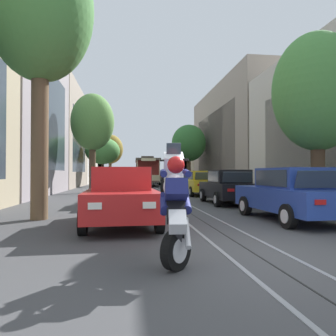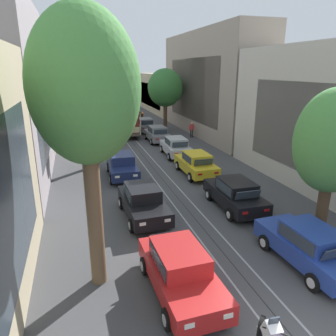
# 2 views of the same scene
# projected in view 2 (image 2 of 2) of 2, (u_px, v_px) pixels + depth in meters

# --- Properties ---
(ground_plane) EXTENTS (160.00, 160.00, 0.00)m
(ground_plane) POSITION_uv_depth(u_px,v_px,m) (135.00, 146.00, 30.21)
(ground_plane) COLOR #424244
(trolley_track_rails) EXTENTS (1.14, 68.94, 0.01)m
(trolley_track_rails) POSITION_uv_depth(u_px,v_px,m) (128.00, 137.00, 33.96)
(trolley_track_rails) COLOR gray
(trolley_track_rails) RESTS_ON ground
(building_facade_left) EXTENTS (5.89, 60.64, 10.88)m
(building_facade_left) POSITION_uv_depth(u_px,v_px,m) (20.00, 100.00, 27.89)
(building_facade_left) COLOR tan
(building_facade_left) RESTS_ON ground
(building_facade_right) EXTENTS (5.90, 60.64, 10.85)m
(building_facade_right) POSITION_uv_depth(u_px,v_px,m) (223.00, 96.00, 32.98)
(building_facade_right) COLOR beige
(building_facade_right) RESTS_ON ground
(parked_car_red_near_left) EXTENTS (2.09, 4.40, 1.58)m
(parked_car_red_near_left) POSITION_uv_depth(u_px,v_px,m) (180.00, 271.00, 10.27)
(parked_car_red_near_left) COLOR red
(parked_car_red_near_left) RESTS_ON ground
(parked_car_black_second_left) EXTENTS (2.09, 4.40, 1.58)m
(parked_car_black_second_left) POSITION_uv_depth(u_px,v_px,m) (143.00, 202.00, 15.59)
(parked_car_black_second_left) COLOR black
(parked_car_black_second_left) RESTS_ON ground
(parked_car_navy_mid_left) EXTENTS (2.11, 4.41, 1.58)m
(parked_car_navy_mid_left) POSITION_uv_depth(u_px,v_px,m) (122.00, 165.00, 21.46)
(parked_car_navy_mid_left) COLOR #19234C
(parked_car_navy_mid_left) RESTS_ON ground
(parked_car_blue_near_right) EXTENTS (2.13, 4.42, 1.58)m
(parked_car_blue_near_right) POSITION_uv_depth(u_px,v_px,m) (308.00, 245.00, 11.74)
(parked_car_blue_near_right) COLOR #233D93
(parked_car_blue_near_right) RESTS_ON ground
(parked_car_black_second_right) EXTENTS (2.04, 4.38, 1.58)m
(parked_car_black_second_right) POSITION_uv_depth(u_px,v_px,m) (235.00, 194.00, 16.56)
(parked_car_black_second_right) COLOR black
(parked_car_black_second_right) RESTS_ON ground
(parked_car_yellow_mid_right) EXTENTS (2.00, 4.36, 1.58)m
(parked_car_yellow_mid_right) POSITION_uv_depth(u_px,v_px,m) (196.00, 164.00, 21.83)
(parked_car_yellow_mid_right) COLOR gold
(parked_car_yellow_mid_right) RESTS_ON ground
(parked_car_silver_fourth_right) EXTENTS (2.11, 4.41, 1.58)m
(parked_car_silver_fourth_right) POSITION_uv_depth(u_px,v_px,m) (176.00, 147.00, 26.60)
(parked_car_silver_fourth_right) COLOR #B7B7BC
(parked_car_silver_fourth_right) RESTS_ON ground
(parked_car_grey_fifth_right) EXTENTS (2.01, 4.37, 1.58)m
(parked_car_grey_fifth_right) POSITION_uv_depth(u_px,v_px,m) (157.00, 134.00, 31.73)
(parked_car_grey_fifth_right) COLOR slate
(parked_car_grey_fifth_right) RESTS_ON ground
(parked_car_grey_sixth_right) EXTENTS (2.01, 4.37, 1.58)m
(parked_car_grey_sixth_right) POSITION_uv_depth(u_px,v_px,m) (145.00, 125.00, 36.84)
(parked_car_grey_sixth_right) COLOR slate
(parked_car_grey_sixth_right) RESTS_ON ground
(parked_car_orange_far_right) EXTENTS (2.03, 4.37, 1.58)m
(parked_car_orange_far_right) POSITION_uv_depth(u_px,v_px,m) (137.00, 118.00, 42.09)
(parked_car_orange_far_right) COLOR orange
(parked_car_orange_far_right) RESTS_ON ground
(street_tree_kerb_left_near) EXTENTS (3.25, 3.17, 8.87)m
(street_tree_kerb_left_near) POSITION_uv_depth(u_px,v_px,m) (85.00, 91.00, 9.11)
(street_tree_kerb_left_near) COLOR brown
(street_tree_kerb_left_near) RESTS_ON ground
(street_tree_kerb_left_second) EXTENTS (3.12, 2.77, 7.24)m
(street_tree_kerb_left_second) POSITION_uv_depth(u_px,v_px,m) (81.00, 99.00, 21.77)
(street_tree_kerb_left_second) COLOR brown
(street_tree_kerb_left_second) RESTS_ON ground
(street_tree_kerb_left_mid) EXTENTS (3.83, 3.87, 5.42)m
(street_tree_kerb_left_mid) POSITION_uv_depth(u_px,v_px,m) (77.00, 100.00, 33.26)
(street_tree_kerb_left_mid) COLOR #4C3826
(street_tree_kerb_left_mid) RESTS_ON ground
(street_tree_kerb_left_fourth) EXTENTS (3.93, 3.70, 7.43)m
(street_tree_kerb_left_fourth) POSITION_uv_depth(u_px,v_px,m) (75.00, 83.00, 45.52)
(street_tree_kerb_left_fourth) COLOR brown
(street_tree_kerb_left_fourth) RESTS_ON ground
(street_tree_kerb_right_near) EXTENTS (3.18, 2.77, 6.44)m
(street_tree_kerb_right_near) POSITION_uv_depth(u_px,v_px,m) (333.00, 142.00, 12.50)
(street_tree_kerb_right_near) COLOR #4C3826
(street_tree_kerb_right_near) RESTS_ON ground
(street_tree_kerb_right_second) EXTENTS (3.98, 4.24, 7.12)m
(street_tree_kerb_right_second) POSITION_uv_depth(u_px,v_px,m) (165.00, 88.00, 36.12)
(street_tree_kerb_right_second) COLOR #4C3826
(street_tree_kerb_right_second) RESTS_ON ground
(cable_car_trolley) EXTENTS (2.76, 9.17, 3.28)m
(cable_car_trolley) POSITION_uv_depth(u_px,v_px,m) (123.00, 118.00, 36.03)
(cable_car_trolley) COLOR maroon
(cable_car_trolley) RESTS_ON ground
(pedestrian_on_left_pavement) EXTENTS (0.55, 0.42, 1.65)m
(pedestrian_on_left_pavement) POSITION_uv_depth(u_px,v_px,m) (192.00, 129.00, 33.71)
(pedestrian_on_left_pavement) COLOR black
(pedestrian_on_left_pavement) RESTS_ON ground
(fire_hydrant) EXTENTS (0.40, 0.22, 0.84)m
(fire_hydrant) POSITION_uv_depth(u_px,v_px,m) (309.00, 231.00, 13.55)
(fire_hydrant) COLOR gold
(fire_hydrant) RESTS_ON ground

